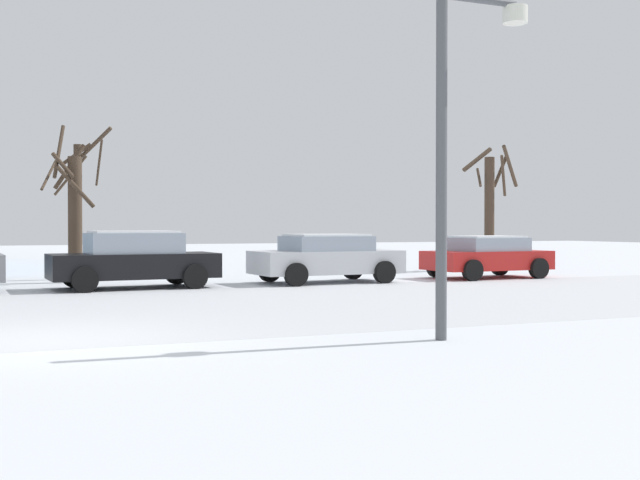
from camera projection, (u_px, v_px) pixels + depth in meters
ground_plane at (41, 341)px, 11.16m from camera, size 120.00×120.00×0.00m
road_surface at (30, 314)px, 14.51m from camera, size 80.00×9.26×0.00m
street_lamp at (458, 123)px, 11.27m from camera, size 1.51×0.36×5.03m
parked_car_black at (134, 259)px, 20.59m from camera, size 4.33×2.20×1.50m
parked_car_silver at (326, 257)px, 22.66m from camera, size 4.29×2.31×1.40m
parked_car_red at (487, 256)px, 24.70m from camera, size 3.92×2.28×1.32m
tree_far_left at (74, 210)px, 22.73m from camera, size 1.74×1.74×4.58m
tree_far_mid at (490, 205)px, 29.40m from camera, size 1.98×2.01×4.65m
tree_far_right at (77, 205)px, 24.10m from camera, size 1.80×1.76×4.24m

